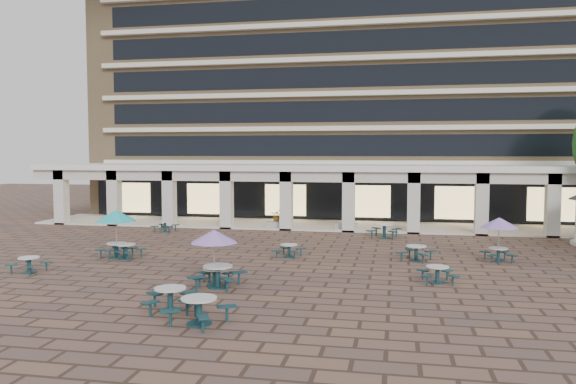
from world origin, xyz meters
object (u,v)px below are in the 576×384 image
Objects in this scene: picnic_table_0 at (29,263)px; picnic_table_2 at (170,297)px; planter_left at (277,220)px; planter_right at (346,223)px; picnic_table_1 at (199,308)px.

picnic_table_0 is 9.60m from picnic_table_2.
planter_left is at bearing 74.73° from picnic_table_2.
picnic_table_2 is at bearing -101.06° from planter_right.
planter_right is at bearing 58.64° from picnic_table_0.
planter_right reaches higher than picnic_table_2.
picnic_table_0 is at bearing -115.69° from planter_left.
picnic_table_2 is at bearing 158.07° from picnic_table_1.
picnic_table_1 is 1.85m from picnic_table_2.
planter_left is 1.00× the size of planter_right.
planter_right is at bearing 61.50° from picnic_table_2.
picnic_table_2 reaches higher than picnic_table_0.
planter_right is (12.49, 16.02, 0.12)m from picnic_table_0.
picnic_table_0 is 1.09× the size of planter_left.
picnic_table_0 is 20.32m from planter_right.
picnic_table_1 is 21.81m from planter_left.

